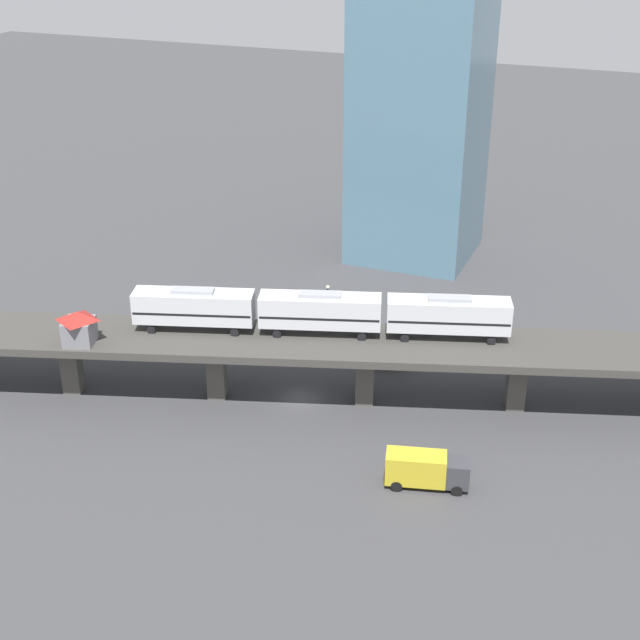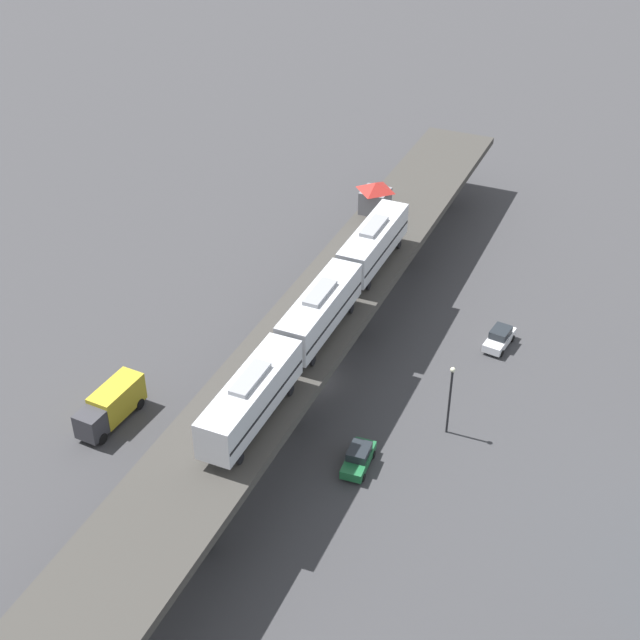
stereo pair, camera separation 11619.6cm
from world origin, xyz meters
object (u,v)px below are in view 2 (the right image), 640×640
object	(u,v)px
subway_train	(320,310)
delivery_truck	(111,405)
signal_hut	(375,196)
street_lamp	(450,395)
street_car_green	(359,458)
street_car_white	(500,338)

from	to	relation	value
subway_train	delivery_truck	size ratio (longest dim) A/B	4.82
signal_hut	street_lamp	world-z (taller)	signal_hut
street_car_green	street_lamp	bearing A→B (deg)	-109.96
subway_train	street_lamp	size ratio (longest dim) A/B	5.23
subway_train	delivery_truck	world-z (taller)	subway_train
subway_train	delivery_truck	xyz separation A→B (m)	(11.31, 14.40, -7.65)
signal_hut	street_car_green	xyz separation A→B (m)	(-18.97, 25.56, -7.73)
street_car_green	street_car_white	size ratio (longest dim) A/B	1.02
street_car_white	street_lamp	distance (m)	14.54
subway_train	street_lamp	world-z (taller)	subway_train
delivery_truck	street_lamp	size ratio (longest dim) A/B	1.09
subway_train	street_car_white	size ratio (longest dim) A/B	7.80
delivery_truck	street_car_green	bearing A→B (deg)	-153.52
subway_train	signal_hut	bearing A→B (deg)	-62.96
subway_train	street_car_white	bearing A→B (deg)	-114.39
subway_train	street_lamp	bearing A→B (deg)	-162.28
street_lamp	delivery_truck	bearing A→B (deg)	38.55
signal_hut	street_lamp	bearing A→B (deg)	141.76
street_car_green	delivery_truck	world-z (taller)	delivery_truck
street_car_white	delivery_truck	xyz separation A→B (m)	(19.19, 31.79, 0.82)
delivery_truck	street_car_white	bearing A→B (deg)	-121.12
signal_hut	delivery_truck	bearing A→B (deg)	88.98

